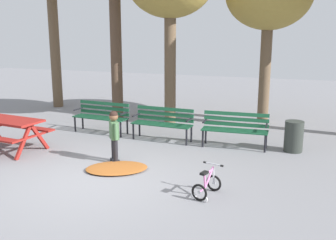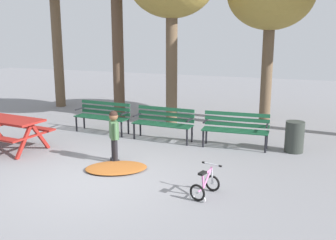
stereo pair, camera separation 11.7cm
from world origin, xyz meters
name	(u,v)px [view 1 (the left image)]	position (x,y,z in m)	size (l,w,h in m)	color
ground	(92,180)	(0.00, 0.00, 0.00)	(36.00, 36.00, 0.00)	gray
picnic_table	(6,126)	(-2.93, 1.06, 0.59)	(1.94, 1.54, 0.79)	maroon
park_bench_far_left	(102,115)	(-1.61, 3.33, 0.51)	(1.63, 0.58, 0.85)	#195133
park_bench_left	(163,121)	(0.29, 3.16, 0.51)	(1.62, 0.55, 0.85)	#195133
park_bench_right	(235,127)	(2.18, 3.16, 0.51)	(1.62, 0.53, 0.85)	#195133
child_standing	(114,132)	(-0.08, 1.12, 0.68)	(0.31, 0.35, 1.14)	black
kids_bicycle	(207,185)	(2.27, 0.02, 0.20)	(0.48, 0.62, 0.54)	black
leaf_pile	(117,168)	(0.18, 0.69, 0.04)	(1.28, 0.90, 0.07)	#9E5623
trash_bin	(294,136)	(3.56, 3.26, 0.37)	(0.44, 0.44, 0.74)	#2D332D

